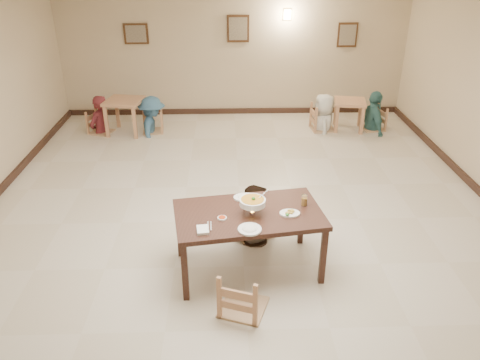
{
  "coord_description": "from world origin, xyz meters",
  "views": [
    {
      "loc": [
        -0.2,
        -5.97,
        3.71
      ],
      "look_at": [
        -0.03,
        -0.46,
        0.92
      ],
      "focal_mm": 35.0,
      "sensor_mm": 36.0,
      "label": 1
    }
  ],
  "objects_px": {
    "curry_warmer": "(253,202)",
    "bg_table_left": "(124,106)",
    "drink_glass": "(304,201)",
    "bg_chair_lr": "(152,111)",
    "bg_chair_rl": "(324,106)",
    "bg_chair_rr": "(375,108)",
    "chair_near": "(243,271)",
    "bg_table_right": "(350,106)",
    "chair_far": "(253,202)",
    "bg_chair_ll": "(99,112)",
    "main_table": "(249,218)",
    "main_diner": "(253,186)",
    "bg_diner_b": "(150,97)",
    "bg_diner_a": "(96,96)",
    "bg_diner_c": "(325,94)",
    "bg_diner_d": "(377,91)"
  },
  "relations": [
    {
      "from": "bg_table_right",
      "to": "bg_diner_a",
      "type": "distance_m",
      "value": 5.46
    },
    {
      "from": "bg_table_right",
      "to": "bg_chair_ll",
      "type": "bearing_deg",
      "value": -179.51
    },
    {
      "from": "chair_far",
      "to": "bg_diner_c",
      "type": "distance_m",
      "value": 4.51
    },
    {
      "from": "drink_glass",
      "to": "bg_chair_lr",
      "type": "xyz_separation_m",
      "value": [
        -2.56,
        4.78,
        -0.43
      ]
    },
    {
      "from": "bg_chair_lr",
      "to": "bg_diner_d",
      "type": "xyz_separation_m",
      "value": [
        4.88,
        0.01,
        0.4
      ]
    },
    {
      "from": "chair_far",
      "to": "bg_chair_rl",
      "type": "bearing_deg",
      "value": 48.29
    },
    {
      "from": "drink_glass",
      "to": "main_table",
      "type": "bearing_deg",
      "value": -167.64
    },
    {
      "from": "bg_diner_c",
      "to": "drink_glass",
      "type": "bearing_deg",
      "value": -11.36
    },
    {
      "from": "chair_near",
      "to": "bg_table_right",
      "type": "distance_m",
      "value": 6.23
    },
    {
      "from": "curry_warmer",
      "to": "bg_table_left",
      "type": "height_order",
      "value": "curry_warmer"
    },
    {
      "from": "drink_glass",
      "to": "bg_chair_ll",
      "type": "height_order",
      "value": "drink_glass"
    },
    {
      "from": "chair_near",
      "to": "drink_glass",
      "type": "xyz_separation_m",
      "value": [
        0.78,
        0.89,
        0.37
      ]
    },
    {
      "from": "curry_warmer",
      "to": "chair_far",
      "type": "bearing_deg",
      "value": 85.66
    },
    {
      "from": "curry_warmer",
      "to": "bg_chair_rr",
      "type": "height_order",
      "value": "curry_warmer"
    },
    {
      "from": "bg_chair_lr",
      "to": "bg_diner_b",
      "type": "relative_size",
      "value": 0.59
    },
    {
      "from": "bg_chair_rl",
      "to": "bg_chair_rr",
      "type": "relative_size",
      "value": 1.11
    },
    {
      "from": "chair_far",
      "to": "bg_chair_rl",
      "type": "height_order",
      "value": "bg_chair_rl"
    },
    {
      "from": "main_table",
      "to": "main_diner",
      "type": "distance_m",
      "value": 0.74
    },
    {
      "from": "drink_glass",
      "to": "bg_table_left",
      "type": "relative_size",
      "value": 0.17
    },
    {
      "from": "chair_near",
      "to": "drink_glass",
      "type": "height_order",
      "value": "chair_near"
    },
    {
      "from": "main_table",
      "to": "bg_chair_lr",
      "type": "distance_m",
      "value": 5.28
    },
    {
      "from": "chair_far",
      "to": "bg_diner_b",
      "type": "xyz_separation_m",
      "value": [
        -1.97,
        4.1,
        0.28
      ]
    },
    {
      "from": "bg_table_right",
      "to": "bg_chair_rl",
      "type": "bearing_deg",
      "value": 179.73
    },
    {
      "from": "chair_far",
      "to": "bg_chair_ll",
      "type": "height_order",
      "value": "chair_far"
    },
    {
      "from": "drink_glass",
      "to": "bg_diner_b",
      "type": "relative_size",
      "value": 0.09
    },
    {
      "from": "main_table",
      "to": "bg_chair_lr",
      "type": "bearing_deg",
      "value": 101.99
    },
    {
      "from": "chair_far",
      "to": "bg_diner_a",
      "type": "height_order",
      "value": "bg_diner_a"
    },
    {
      "from": "bg_diner_d",
      "to": "main_table",
      "type": "bearing_deg",
      "value": 142.45
    },
    {
      "from": "chair_far",
      "to": "drink_glass",
      "type": "relative_size",
      "value": 7.2
    },
    {
      "from": "chair_far",
      "to": "bg_diner_a",
      "type": "distance_m",
      "value": 5.14
    },
    {
      "from": "bg_chair_lr",
      "to": "bg_table_right",
      "type": "bearing_deg",
      "value": 84.67
    },
    {
      "from": "bg_chair_ll",
      "to": "bg_diner_a",
      "type": "distance_m",
      "value": 0.36
    },
    {
      "from": "bg_diner_b",
      "to": "bg_table_right",
      "type": "bearing_deg",
      "value": -90.98
    },
    {
      "from": "bg_chair_rr",
      "to": "bg_diner_b",
      "type": "distance_m",
      "value": 4.89
    },
    {
      "from": "bg_diner_a",
      "to": "bg_diner_c",
      "type": "height_order",
      "value": "bg_diner_a"
    },
    {
      "from": "chair_far",
      "to": "drink_glass",
      "type": "bearing_deg",
      "value": -67.41
    },
    {
      "from": "curry_warmer",
      "to": "bg_chair_rl",
      "type": "relative_size",
      "value": 0.32
    },
    {
      "from": "curry_warmer",
      "to": "bg_diner_d",
      "type": "distance_m",
      "value": 5.8
    },
    {
      "from": "bg_table_right",
      "to": "bg_chair_rr",
      "type": "height_order",
      "value": "bg_chair_rr"
    },
    {
      "from": "bg_table_left",
      "to": "bg_table_right",
      "type": "bearing_deg",
      "value": 0.71
    },
    {
      "from": "chair_near",
      "to": "bg_diner_d",
      "type": "xyz_separation_m",
      "value": [
        3.1,
        5.68,
        0.34
      ]
    },
    {
      "from": "main_table",
      "to": "bg_chair_lr",
      "type": "xyz_separation_m",
      "value": [
        -1.87,
        4.93,
        -0.28
      ]
    },
    {
      "from": "main_table",
      "to": "drink_glass",
      "type": "xyz_separation_m",
      "value": [
        0.69,
        0.15,
        0.15
      ]
    },
    {
      "from": "chair_far",
      "to": "bg_chair_ll",
      "type": "xyz_separation_m",
      "value": [
        -3.11,
        4.08,
        -0.04
      ]
    },
    {
      "from": "bg_chair_lr",
      "to": "bg_diner_c",
      "type": "relative_size",
      "value": 0.58
    },
    {
      "from": "bg_diner_a",
      "to": "bg_diner_b",
      "type": "bearing_deg",
      "value": 119.97
    },
    {
      "from": "curry_warmer",
      "to": "bg_chair_rl",
      "type": "xyz_separation_m",
      "value": [
        1.86,
        4.99,
        -0.45
      ]
    },
    {
      "from": "bg_chair_rl",
      "to": "bg_diner_d",
      "type": "bearing_deg",
      "value": -95.95
    },
    {
      "from": "bg_table_right",
      "to": "bg_chair_rr",
      "type": "distance_m",
      "value": 0.56
    },
    {
      "from": "chair_far",
      "to": "bg_table_right",
      "type": "relative_size",
      "value": 1.32
    }
  ]
}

